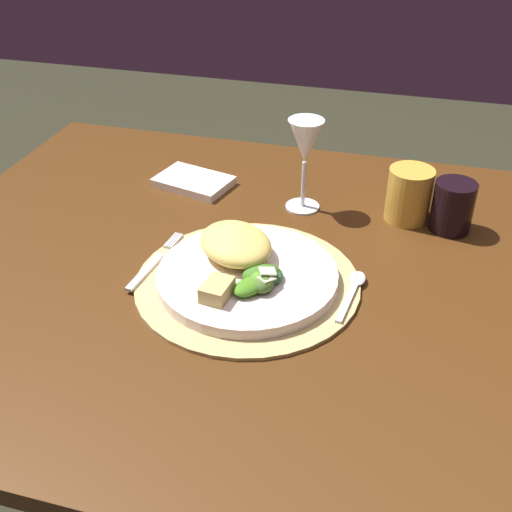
# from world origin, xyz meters

# --- Properties ---
(dining_table) EXTENTS (1.15, 0.95, 0.74)m
(dining_table) POSITION_xyz_m (0.00, 0.00, 0.58)
(dining_table) COLOR #47280F
(dining_table) RESTS_ON ground
(placemat) EXTENTS (0.35, 0.35, 0.01)m
(placemat) POSITION_xyz_m (0.02, -0.05, 0.74)
(placemat) COLOR tan
(placemat) RESTS_ON dining_table
(dinner_plate) EXTENTS (0.28, 0.28, 0.02)m
(dinner_plate) POSITION_xyz_m (0.02, -0.05, 0.75)
(dinner_plate) COLOR silver
(dinner_plate) RESTS_ON placemat
(pasta_serving) EXTENTS (0.17, 0.17, 0.04)m
(pasta_serving) POSITION_xyz_m (-0.01, -0.01, 0.78)
(pasta_serving) COLOR #E2C45E
(pasta_serving) RESTS_ON dinner_plate
(salad_greens) EXTENTS (0.07, 0.10, 0.03)m
(salad_greens) POSITION_xyz_m (0.04, -0.08, 0.77)
(salad_greens) COLOR #457C24
(salad_greens) RESTS_ON dinner_plate
(bread_piece) EXTENTS (0.04, 0.06, 0.02)m
(bread_piece) POSITION_xyz_m (-0.01, -0.12, 0.77)
(bread_piece) COLOR tan
(bread_piece) RESTS_ON dinner_plate
(fork) EXTENTS (0.03, 0.17, 0.00)m
(fork) POSITION_xyz_m (-0.14, -0.05, 0.74)
(fork) COLOR silver
(fork) RESTS_ON placemat
(spoon) EXTENTS (0.03, 0.13, 0.01)m
(spoon) POSITION_xyz_m (0.18, -0.02, 0.74)
(spoon) COLOR silver
(spoon) RESTS_ON placemat
(napkin) EXTENTS (0.16, 0.13, 0.02)m
(napkin) POSITION_xyz_m (-0.18, 0.24, 0.74)
(napkin) COLOR white
(napkin) RESTS_ON dining_table
(wine_glass) EXTENTS (0.06, 0.06, 0.17)m
(wine_glass) POSITION_xyz_m (0.05, 0.21, 0.86)
(wine_glass) COLOR silver
(wine_glass) RESTS_ON dining_table
(amber_tumbler) EXTENTS (0.08, 0.08, 0.10)m
(amber_tumbler) POSITION_xyz_m (0.24, 0.22, 0.78)
(amber_tumbler) COLOR gold
(amber_tumbler) RESTS_ON dining_table
(dark_tumbler) EXTENTS (0.07, 0.07, 0.09)m
(dark_tumbler) POSITION_xyz_m (0.31, 0.20, 0.78)
(dark_tumbler) COLOR black
(dark_tumbler) RESTS_ON dining_table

